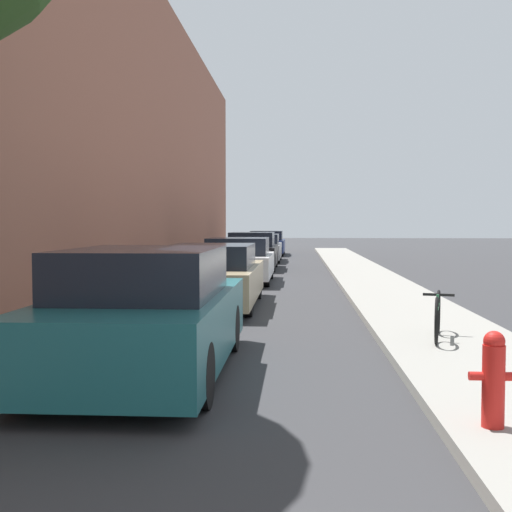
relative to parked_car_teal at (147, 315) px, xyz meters
name	(u,v)px	position (x,y,z in m)	size (l,w,h in m)	color
ground_plane	(266,293)	(0.94, 8.45, -0.68)	(120.00, 120.00, 0.00)	#333335
sidewalk_left	(149,290)	(-1.96, 8.45, -0.62)	(2.00, 52.00, 0.12)	gray
sidewalk_right	(386,292)	(3.84, 8.45, -0.62)	(2.00, 52.00, 0.12)	gray
building_facade_left	(93,95)	(-3.31, 8.45, 4.17)	(0.70, 52.00, 9.70)	#9E604C
parked_car_teal	(147,315)	(0.00, 0.00, 0.00)	(1.80, 4.30, 1.43)	black
parked_car_champagne	(212,277)	(-0.05, 5.90, -0.06)	(1.86, 4.58, 1.29)	black
parked_car_white	(239,261)	(0.01, 11.28, -0.05)	(1.90, 3.98, 1.30)	black
parked_car_black	(252,252)	(0.03, 16.65, -0.02)	(1.80, 4.11, 1.39)	black
parked_car_silver	(261,248)	(0.07, 21.55, -0.08)	(1.78, 4.48, 1.24)	black
parked_car_navy	(267,243)	(0.06, 27.43, -0.05)	(1.89, 4.40, 1.31)	black
fire_hydrant	(493,378)	(3.22, -2.05, -0.17)	(0.38, 0.17, 0.76)	red
bicycle	(438,315)	(3.63, 1.81, -0.23)	(0.51, 1.52, 0.63)	black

